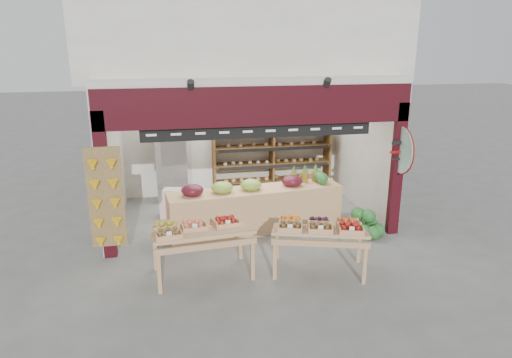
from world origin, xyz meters
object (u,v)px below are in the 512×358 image
Objects in this scene: mid_counter at (255,208)px; watermelon_pile at (366,225)px; display_table_right at (320,228)px; refrigerator at (174,164)px; cardboard_stack at (182,207)px; display_table_left at (194,231)px; back_shelving at (272,151)px.

mid_counter reaches higher than watermelon_pile.
mid_counter is 2.07m from display_table_right.
refrigerator reaches higher than mid_counter.
cardboard_stack is 3.97m from watermelon_pile.
display_table_left is at bearing -128.99° from mid_counter.
display_table_right is (-0.18, -4.25, -0.33)m from back_shelving.
cardboard_stack is 1.80m from mid_counter.
display_table_right is (0.72, -1.92, 0.29)m from mid_counter.
refrigerator is 1.73× the size of cardboard_stack.
cardboard_stack is at bearing 125.89° from display_table_right.
cardboard_stack is (0.11, -1.17, -0.67)m from refrigerator.
mid_counter is at bearing -111.04° from back_shelving.
refrigerator is 3.87m from display_table_left.
cardboard_stack is at bearing 154.17° from watermelon_pile.
cardboard_stack is 0.29× the size of mid_counter.
mid_counter is (1.44, -1.06, 0.25)m from cardboard_stack.
back_shelving is at bearing 60.75° from display_table_left.
cardboard_stack is 0.62× the size of display_table_left.
refrigerator is at bearing 118.65° from display_table_right.
refrigerator is at bearing 95.39° from cardboard_stack.
watermelon_pile is (3.57, -1.73, -0.04)m from cardboard_stack.
refrigerator is 1.35m from cardboard_stack.
refrigerator is 1.08× the size of display_table_left.
display_table_left is 0.97× the size of display_table_right.
mid_counter reaches higher than cardboard_stack.
refrigerator is 2.74m from mid_counter.
watermelon_pile is at bearing -24.54° from refrigerator.
back_shelving is 1.65× the size of refrigerator.
back_shelving reaches higher than refrigerator.
mid_counter is at bearing -36.31° from cardboard_stack.
display_table_left is at bearing -164.42° from watermelon_pile.
display_table_left is at bearing -119.25° from back_shelving.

